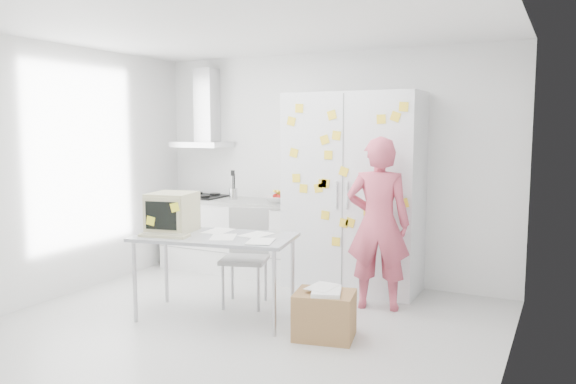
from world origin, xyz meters
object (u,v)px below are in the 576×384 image
at_px(person, 378,224).
at_px(chair, 246,250).
at_px(desk, 187,223).
at_px(cardboard_box, 325,314).

relative_size(person, chair, 1.75).
distance_m(desk, chair, 0.73).
xyz_separation_m(person, desk, (-1.60, -1.00, 0.03)).
xyz_separation_m(desk, cardboard_box, (1.44, 0.02, -0.69)).
height_order(desk, cardboard_box, desk).
relative_size(desk, chair, 1.63).
xyz_separation_m(desk, chair, (0.33, 0.55, -0.34)).
xyz_separation_m(person, chair, (-1.26, -0.45, -0.31)).
relative_size(desk, cardboard_box, 2.79).
bearing_deg(person, desk, 18.64).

